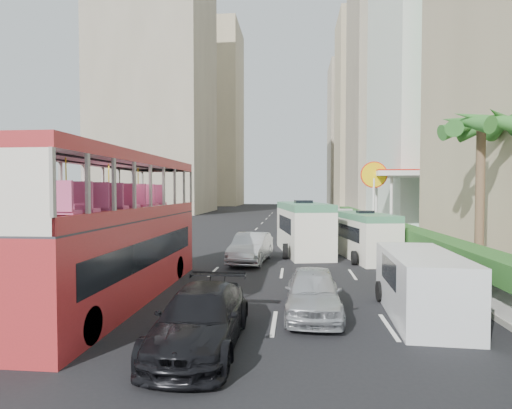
# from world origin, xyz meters

# --- Properties ---
(ground_plane) EXTENTS (200.00, 200.00, 0.00)m
(ground_plane) POSITION_xyz_m (0.00, 0.00, 0.00)
(ground_plane) COLOR black
(ground_plane) RESTS_ON ground
(double_decker_bus) EXTENTS (2.50, 11.00, 5.06)m
(double_decker_bus) POSITION_xyz_m (-6.00, 0.00, 2.53)
(double_decker_bus) COLOR #AD2629
(double_decker_bus) RESTS_ON ground
(car_silver_lane_a) EXTENTS (2.10, 4.82, 1.54)m
(car_silver_lane_a) POSITION_xyz_m (-2.12, 7.64, 0.00)
(car_silver_lane_a) COLOR #B5B7BC
(car_silver_lane_a) RESTS_ON ground
(car_silver_lane_b) EXTENTS (1.76, 4.19, 1.42)m
(car_silver_lane_b) POSITION_xyz_m (0.75, -1.06, 0.00)
(car_silver_lane_b) COLOR #B5B7BC
(car_silver_lane_b) RESTS_ON ground
(car_black) EXTENTS (2.00, 4.85, 1.40)m
(car_black) POSITION_xyz_m (-2.08, -3.87, 0.00)
(car_black) COLOR black
(car_black) RESTS_ON ground
(van_asset) EXTENTS (2.48, 4.90, 1.33)m
(van_asset) POSITION_xyz_m (0.74, 14.09, 0.00)
(van_asset) COLOR silver
(van_asset) RESTS_ON ground
(minibus_near) EXTENTS (3.47, 7.18, 3.05)m
(minibus_near) POSITION_xyz_m (0.71, 11.10, 1.53)
(minibus_near) COLOR silver
(minibus_near) RESTS_ON ground
(minibus_far) EXTENTS (2.87, 6.00, 2.55)m
(minibus_far) POSITION_xyz_m (4.08, 9.34, 1.28)
(minibus_far) COLOR silver
(minibus_far) RESTS_ON ground
(panel_van_near) EXTENTS (2.17, 4.92, 1.93)m
(panel_van_near) POSITION_xyz_m (4.00, -0.92, 0.97)
(panel_van_near) COLOR silver
(panel_van_near) RESTS_ON ground
(panel_van_far) EXTENTS (2.85, 5.67, 2.17)m
(panel_van_far) POSITION_xyz_m (3.91, 20.55, 1.09)
(panel_van_far) COLOR silver
(panel_van_far) RESTS_ON ground
(sidewalk) EXTENTS (6.00, 120.00, 0.18)m
(sidewalk) POSITION_xyz_m (9.00, 25.00, 0.09)
(sidewalk) COLOR #99968C
(sidewalk) RESTS_ON ground
(kerb_wall) EXTENTS (0.30, 44.00, 1.00)m
(kerb_wall) POSITION_xyz_m (6.20, 14.00, 0.68)
(kerb_wall) COLOR silver
(kerb_wall) RESTS_ON sidewalk
(hedge) EXTENTS (1.10, 44.00, 0.70)m
(hedge) POSITION_xyz_m (6.20, 14.00, 1.53)
(hedge) COLOR #2D6626
(hedge) RESTS_ON kerb_wall
(palm_tree) EXTENTS (0.36, 0.36, 6.40)m
(palm_tree) POSITION_xyz_m (7.80, 4.00, 3.38)
(palm_tree) COLOR brown
(palm_tree) RESTS_ON sidewalk
(shell_station) EXTENTS (6.50, 8.00, 5.50)m
(shell_station) POSITION_xyz_m (10.00, 23.00, 2.75)
(shell_station) COLOR silver
(shell_station) RESTS_ON ground
(tower_mid) EXTENTS (16.00, 16.00, 50.00)m
(tower_mid) POSITION_xyz_m (18.00, 58.00, 25.00)
(tower_mid) COLOR tan
(tower_mid) RESTS_ON ground
(tower_far_a) EXTENTS (14.00, 14.00, 44.00)m
(tower_far_a) POSITION_xyz_m (17.00, 82.00, 22.00)
(tower_far_a) COLOR tan
(tower_far_a) RESTS_ON ground
(tower_far_b) EXTENTS (14.00, 14.00, 40.00)m
(tower_far_b) POSITION_xyz_m (17.00, 104.00, 20.00)
(tower_far_b) COLOR tan
(tower_far_b) RESTS_ON ground
(tower_left_a) EXTENTS (18.00, 18.00, 52.00)m
(tower_left_a) POSITION_xyz_m (-24.00, 55.00, 26.00)
(tower_left_a) COLOR tan
(tower_left_a) RESTS_ON ground
(tower_left_b) EXTENTS (16.00, 16.00, 46.00)m
(tower_left_b) POSITION_xyz_m (-22.00, 90.00, 23.00)
(tower_left_b) COLOR tan
(tower_left_b) RESTS_ON ground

